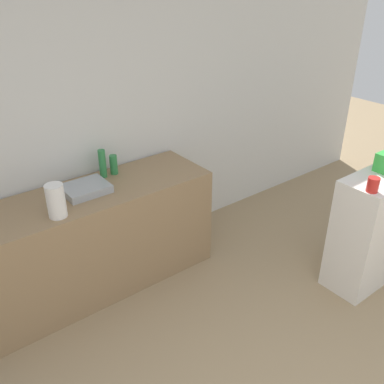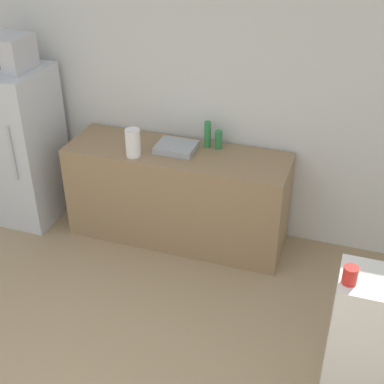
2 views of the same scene
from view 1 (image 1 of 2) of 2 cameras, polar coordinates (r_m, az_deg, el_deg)
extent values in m
cube|color=silver|center=(3.54, -17.86, 7.61)|extent=(8.00, 0.06, 2.60)
cube|color=#937551|center=(3.64, -12.80, -6.28)|extent=(1.99, 0.62, 0.89)
cube|color=#9EA3A8|center=(3.41, -13.99, 0.45)|extent=(0.34, 0.28, 0.06)
cylinder|color=#2D7F42|center=(3.59, -11.85, 3.72)|extent=(0.06, 0.06, 0.24)
cylinder|color=#2D7F42|center=(3.65, -10.41, 3.62)|extent=(0.06, 0.06, 0.16)
cube|color=white|center=(3.90, 23.02, -4.58)|extent=(0.77, 0.37, 1.00)
cylinder|color=red|center=(3.35, 22.99, 0.91)|extent=(0.09, 0.09, 0.11)
cylinder|color=white|center=(3.10, -17.69, -1.13)|extent=(0.13, 0.13, 0.25)
camera|label=2|loc=(2.89, 82.19, 16.38)|focal=50.00mm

